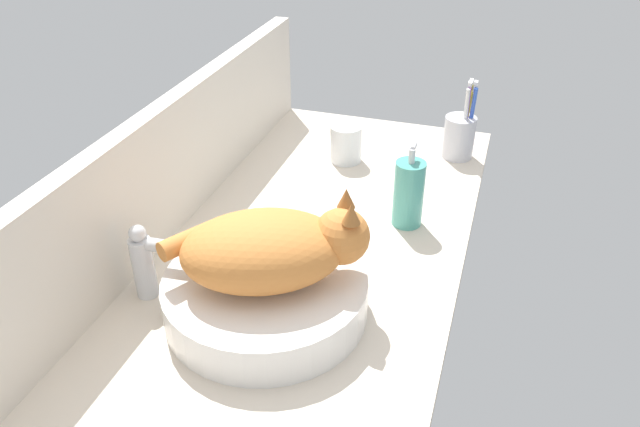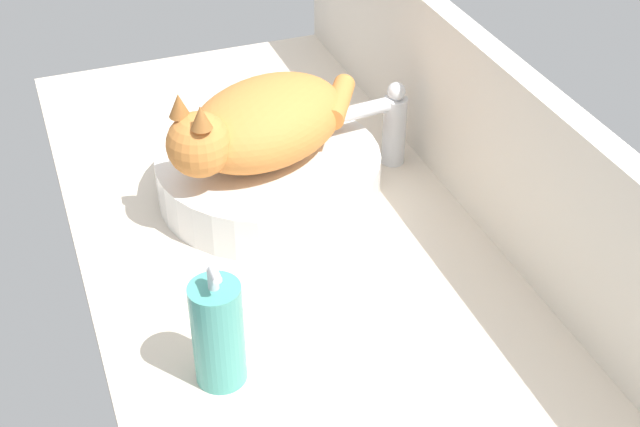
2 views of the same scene
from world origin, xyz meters
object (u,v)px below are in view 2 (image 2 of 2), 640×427
sink_basin (269,175)px  soap_dispenser (218,333)px  cat (259,124)px  faucet (388,122)px

sink_basin → soap_dispenser: bearing=-26.2°
cat → faucet: cat is taller
sink_basin → faucet: (-1.68, 19.53, 3.94)cm
sink_basin → faucet: 19.99cm
sink_basin → faucet: bearing=94.9°
soap_dispenser → cat: bearing=155.0°
cat → soap_dispenser: (32.27, -15.03, -5.72)cm
sink_basin → soap_dispenser: 36.87cm
faucet → sink_basin: bearing=-85.1°
faucet → soap_dispenser: bearing=-45.9°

